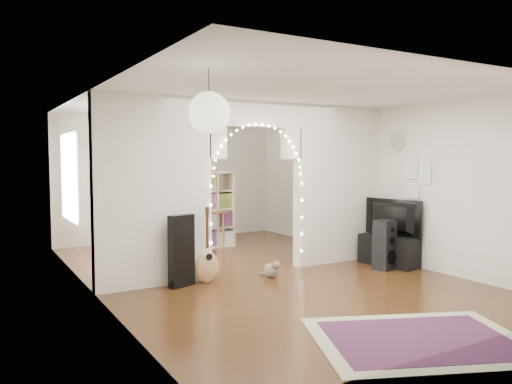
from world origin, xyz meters
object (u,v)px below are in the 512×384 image
floor_speaker (385,245)px  dining_table (193,214)px  media_console (389,251)px  dining_chair_left (182,233)px  dining_chair_right (216,232)px  bookcase (198,210)px  acoustic_guitar (207,255)px

floor_speaker → dining_table: (-1.94, 3.34, 0.28)m
media_console → dining_table: size_ratio=0.76×
dining_table → dining_chair_left: (-0.00, 0.55, -0.44)m
dining_chair_right → bookcase: bearing=-140.2°
bookcase → dining_chair_left: size_ratio=2.87×
media_console → dining_chair_right: 3.74m
acoustic_guitar → dining_chair_right: 3.30m
bookcase → dining_table: bearing=163.0°
acoustic_guitar → floor_speaker: bearing=7.9°
acoustic_guitar → dining_chair_left: 3.36m
media_console → bookcase: size_ratio=0.65×
media_console → bookcase: 3.81m
floor_speaker → dining_chair_right: 3.81m
floor_speaker → dining_chair_right: floor_speaker is taller
dining_table → dining_chair_right: (0.62, 0.23, -0.44)m
acoustic_guitar → floor_speaker: acoustic_guitar is taller
bookcase → dining_chair_left: bearing=102.8°
floor_speaker → bookcase: bearing=106.4°
acoustic_guitar → bookcase: (1.01, 2.65, 0.36)m
bookcase → dining_chair_left: 0.79m
acoustic_guitar → bookcase: bookcase is taller
dining_chair_left → dining_chair_right: (0.63, -0.32, 0.00)m
floor_speaker → dining_table: bearing=107.3°
acoustic_guitar → dining_chair_left: bearing=95.1°
dining_table → floor_speaker: bearing=-69.4°
acoustic_guitar → dining_chair_right: bearing=83.0°
floor_speaker → dining_chair_left: (-1.95, 3.89, -0.16)m
bookcase → dining_table: size_ratio=1.17×
bookcase → floor_speaker: bearing=-57.6°
floor_speaker → dining_table: 3.87m
bookcase → dining_chair_right: size_ratio=2.86×
media_console → bookcase: (-2.13, 3.11, 0.52)m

